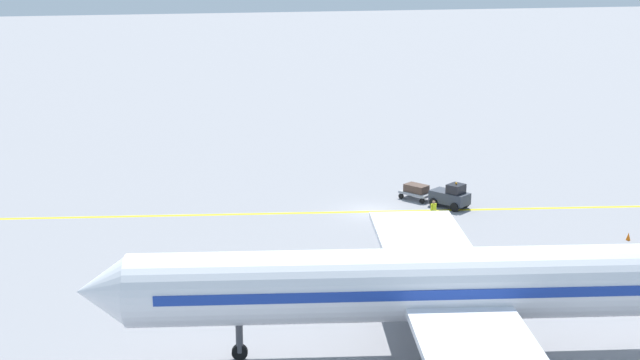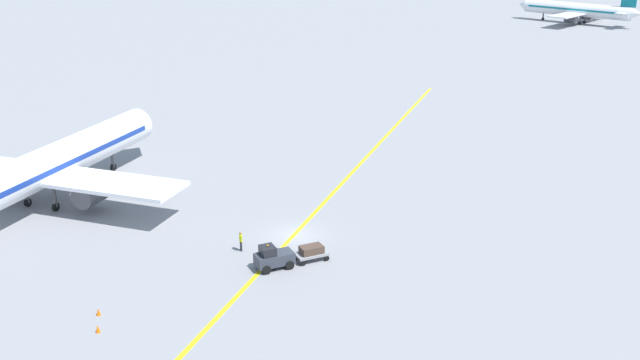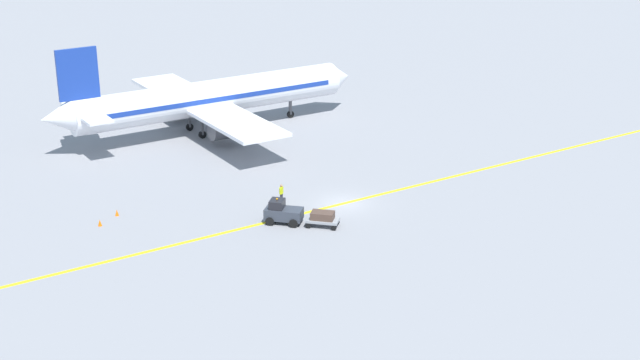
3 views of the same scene
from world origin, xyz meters
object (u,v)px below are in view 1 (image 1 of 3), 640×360
airplane_at_gate (442,286)px  traffic_cone_mid_apron (628,236)px  ground_crew_worker (433,211)px  baggage_cart_trailing (416,190)px  baggage_tug_dark (451,196)px

airplane_at_gate → traffic_cone_mid_apron: bearing=-52.8°
ground_crew_worker → traffic_cone_mid_apron: bearing=-118.9°
baggage_cart_trailing → ground_crew_worker: size_ratio=1.74×
baggage_cart_trailing → traffic_cone_mid_apron: bearing=-138.1°
baggage_tug_dark → ground_crew_worker: size_ratio=1.97×
baggage_tug_dark → airplane_at_gate: bearing=159.0°
airplane_at_gate → traffic_cone_mid_apron: (14.27, -18.79, -3.43)m
baggage_tug_dark → baggage_cart_trailing: size_ratio=1.13×
traffic_cone_mid_apron → baggage_cart_trailing: bearing=41.9°
baggage_tug_dark → baggage_cart_trailing: 3.30m
baggage_cart_trailing → baggage_tug_dark: bearing=-143.4°
baggage_tug_dark → ground_crew_worker: bearing=143.0°
traffic_cone_mid_apron → ground_crew_worker: bearing=61.1°
airplane_at_gate → traffic_cone_mid_apron: airplane_at_gate is taller
traffic_cone_mid_apron → airplane_at_gate: bearing=127.2°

